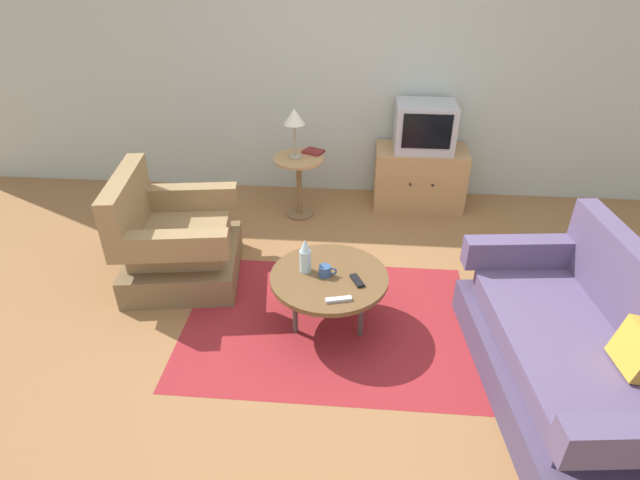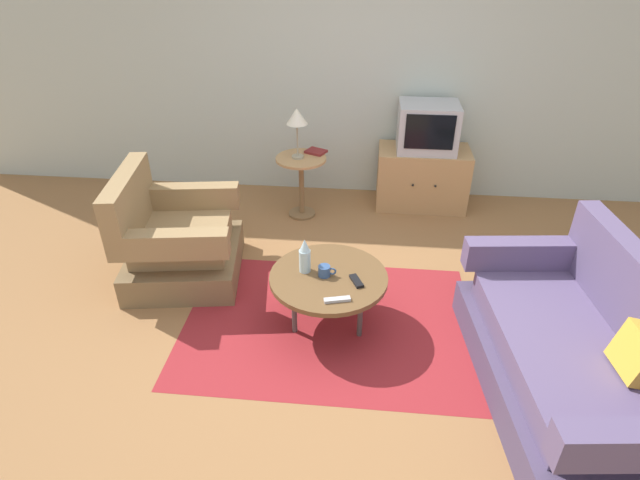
% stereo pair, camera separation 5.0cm
% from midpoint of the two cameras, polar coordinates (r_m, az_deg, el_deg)
% --- Properties ---
extents(ground_plane, '(16.00, 16.00, 0.00)m').
position_cam_midpoint_polar(ground_plane, '(3.78, 2.21, -9.06)').
color(ground_plane, olive).
extents(back_wall, '(9.00, 0.12, 2.70)m').
position_cam_midpoint_polar(back_wall, '(5.24, 3.85, 19.35)').
color(back_wall, '#B2BCB2').
rests_on(back_wall, ground).
extents(area_rug, '(2.07, 1.51, 0.00)m').
position_cam_midpoint_polar(area_rug, '(3.76, 0.58, -9.20)').
color(area_rug, maroon).
rests_on(area_rug, ground).
extents(armchair, '(0.98, 1.02, 0.89)m').
position_cam_midpoint_polar(armchair, '(4.24, -16.25, -0.39)').
color(armchair, brown).
rests_on(armchair, ground).
extents(couch, '(1.04, 1.75, 0.90)m').
position_cam_midpoint_polar(couch, '(3.44, 26.22, -11.36)').
color(couch, '#4B3E5C').
rests_on(couch, ground).
extents(coffee_table, '(0.81, 0.81, 0.42)m').
position_cam_midpoint_polar(coffee_table, '(3.52, 0.61, -4.36)').
color(coffee_table, brown).
rests_on(coffee_table, ground).
extents(side_table, '(0.48, 0.48, 0.61)m').
position_cam_midpoint_polar(side_table, '(4.92, -2.65, 7.30)').
color(side_table, tan).
rests_on(side_table, ground).
extents(tv_stand, '(0.89, 0.50, 0.60)m').
position_cam_midpoint_polar(tv_stand, '(5.28, 10.70, 6.92)').
color(tv_stand, tan).
rests_on(tv_stand, ground).
extents(television, '(0.56, 0.45, 0.45)m').
position_cam_midpoint_polar(television, '(5.09, 11.29, 12.30)').
color(television, '#B7B7BC').
rests_on(television, tv_stand).
extents(table_lamp, '(0.20, 0.20, 0.47)m').
position_cam_midpoint_polar(table_lamp, '(4.72, -3.19, 13.36)').
color(table_lamp, '#9E937A').
rests_on(table_lamp, side_table).
extents(vase, '(0.08, 0.08, 0.25)m').
position_cam_midpoint_polar(vase, '(3.48, -2.07, -1.82)').
color(vase, silver).
rests_on(vase, coffee_table).
extents(mug, '(0.12, 0.08, 0.08)m').
position_cam_midpoint_polar(mug, '(3.48, 0.19, -3.46)').
color(mug, '#335184').
rests_on(mug, coffee_table).
extents(tv_remote_dark, '(0.11, 0.15, 0.02)m').
position_cam_midpoint_polar(tv_remote_dark, '(3.44, 3.74, -4.54)').
color(tv_remote_dark, black).
rests_on(tv_remote_dark, coffee_table).
extents(tv_remote_silver, '(0.17, 0.08, 0.02)m').
position_cam_midpoint_polar(tv_remote_silver, '(3.27, 1.64, -6.64)').
color(tv_remote_silver, '#B2B2B7').
rests_on(tv_remote_silver, coffee_table).
extents(book, '(0.23, 0.21, 0.02)m').
position_cam_midpoint_polar(book, '(4.96, -1.03, 9.83)').
color(book, maroon).
rests_on(book, side_table).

